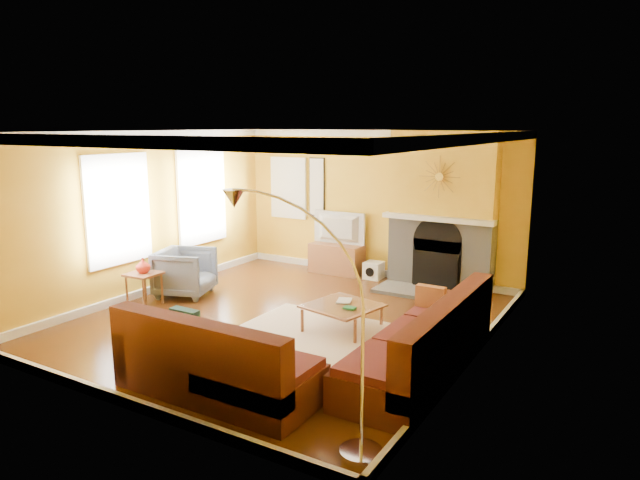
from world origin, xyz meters
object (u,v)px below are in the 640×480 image
Objects in this scene: armchair at (185,272)px; arc_lamp at (301,321)px; side_table at (144,289)px; sectional_sofa at (320,325)px; media_console at (337,258)px; coffee_table at (343,317)px.

arc_lamp is (4.03, -2.75, 0.72)m from armchair.
sectional_sofa is at bearing -7.77° from side_table.
arc_lamp is at bearing -64.05° from media_console.
coffee_table is 3.27m from side_table.
coffee_table is at bearing -59.44° from media_console.
arc_lamp is (2.59, -5.31, 0.83)m from media_console.
media_console is (-1.85, 3.76, -0.17)m from sectional_sofa.
sectional_sofa is 3.98× the size of armchair.
side_table is at bearing 154.29° from arc_lamp.
arc_lamp reaches higher than media_console.
side_table is (-0.19, -0.71, -0.13)m from armchair.
side_table is at bearing 145.11° from armchair.
coffee_table is 0.41× the size of arc_lamp.
armchair reaches higher than coffee_table.
armchair is at bearing 145.72° from arc_lamp.
arc_lamp is at bearing -69.04° from coffee_table.
side_table is (-3.21, -0.62, 0.08)m from coffee_table.
arc_lamp is (0.73, -1.56, 0.66)m from sectional_sofa.
armchair is (-3.01, 0.09, 0.21)m from coffee_table.
arc_lamp reaches higher than coffee_table.
media_console is (-1.57, 2.66, 0.10)m from coffee_table.
arc_lamp is at bearing -25.71° from side_table.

